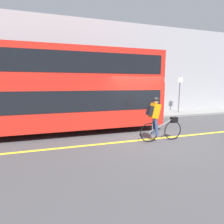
{
  "coord_description": "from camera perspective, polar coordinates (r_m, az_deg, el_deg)",
  "views": [
    {
      "loc": [
        -3.34,
        -6.16,
        2.18
      ],
      "look_at": [
        -1.3,
        0.65,
        1.03
      ],
      "focal_mm": 28.0,
      "sensor_mm": 36.0,
      "label": 1
    }
  ],
  "objects": [
    {
      "name": "trash_bin",
      "position": [
        11.39,
        1.66,
        1.32
      ],
      "size": [
        0.48,
        0.48,
        1.0
      ],
      "color": "#515156",
      "rests_on": "sidewalk_curb"
    },
    {
      "name": "road_center_line",
      "position": [
        7.18,
        12.06,
        -8.68
      ],
      "size": [
        50.0,
        0.14,
        0.01
      ],
      "primitive_type": "cube",
      "color": "yellow",
      "rests_on": "ground_plane"
    },
    {
      "name": "ground_plane",
      "position": [
        7.34,
        11.34,
        -8.29
      ],
      "size": [
        80.0,
        80.0,
        0.0
      ],
      "primitive_type": "plane",
      "color": "#424244"
    },
    {
      "name": "sidewalk_curb",
      "position": [
        11.52,
        0.44,
        -1.42
      ],
      "size": [
        60.0,
        2.25,
        0.13
      ],
      "color": "gray",
      "rests_on": "ground_plane"
    },
    {
      "name": "street_sign_post",
      "position": [
        13.56,
        21.15,
        5.92
      ],
      "size": [
        0.36,
        0.09,
        2.57
      ],
      "color": "#59595B",
      "rests_on": "sidewalk_curb"
    },
    {
      "name": "bus",
      "position": [
        8.26,
        -23.83,
        7.41
      ],
      "size": [
        11.19,
        2.49,
        3.66
      ],
      "color": "black",
      "rests_on": "ground_plane"
    },
    {
      "name": "building_facade",
      "position": [
        12.59,
        -1.31,
        13.73
      ],
      "size": [
        60.0,
        0.3,
        6.36
      ],
      "color": "#9E9EA3",
      "rests_on": "ground_plane"
    },
    {
      "name": "cyclist_on_bike",
      "position": [
        6.79,
        14.68,
        -1.93
      ],
      "size": [
        1.78,
        0.32,
        1.7
      ],
      "color": "black",
      "rests_on": "ground_plane"
    }
  ]
}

